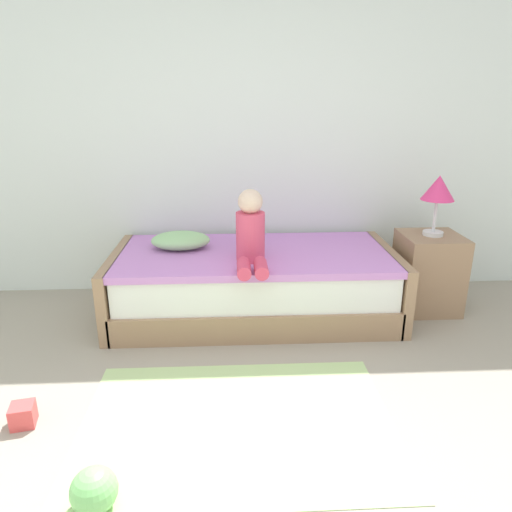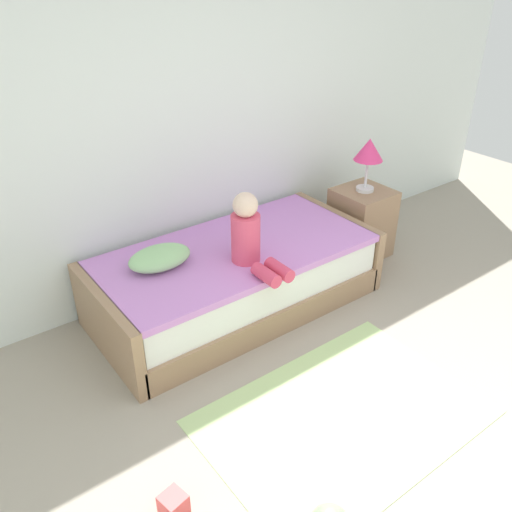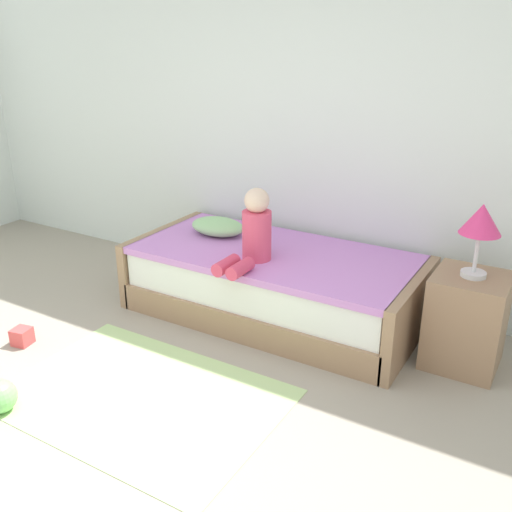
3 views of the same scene
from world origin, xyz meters
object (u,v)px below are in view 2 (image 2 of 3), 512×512
Objects in this scene: bed at (236,278)px; table_lamp at (369,152)px; toy_block at (174,504)px; pillow at (160,258)px; child_figure at (250,236)px; nightstand at (361,222)px.

bed is 4.69× the size of table_lamp.
bed reaches higher than toy_block.
table_lamp is 1.02× the size of pillow.
pillow is 3.81× the size of toy_block.
child_figure is 1.70m from toy_block.
table_lamp is 0.88× the size of child_figure.
table_lamp is at bearing 26.12° from toy_block.
table_lamp is at bearing 0.00° from nightstand.
table_lamp is at bearing 10.25° from child_figure.
pillow is (-1.90, 0.08, 0.26)m from nightstand.
toy_block is (-0.69, -1.35, -0.51)m from pillow.
table_lamp is at bearing -2.35° from pillow.
table_lamp is 1.94m from pillow.
table_lamp reaches higher than child_figure.
bed is at bearing -10.29° from pillow.
child_figure is (-0.04, -0.23, 0.46)m from bed.
pillow is at bearing 63.00° from toy_block.
child_figure is (-1.39, -0.25, -0.23)m from table_lamp.
child_figure is at bearing -169.75° from table_lamp.
bed is 4.14× the size of child_figure.
nightstand is at bearing 0.94° from bed.
child_figure reaches higher than pillow.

